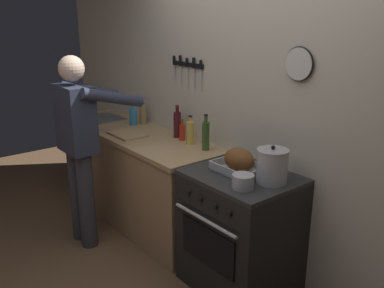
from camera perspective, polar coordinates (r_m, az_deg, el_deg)
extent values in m
cube|color=beige|center=(3.27, 8.76, 5.01)|extent=(6.00, 0.10, 2.60)
cube|color=black|center=(3.75, -0.59, 10.64)|extent=(0.42, 0.02, 0.04)
cube|color=silver|center=(3.91, -2.43, 9.54)|extent=(0.01, 0.00, 0.14)
cube|color=black|center=(3.89, -2.45, 11.18)|extent=(0.02, 0.02, 0.08)
cube|color=silver|center=(3.83, -1.58, 9.33)|extent=(0.01, 0.00, 0.15)
cube|color=black|center=(3.82, -1.60, 11.15)|extent=(0.02, 0.02, 0.09)
cube|color=silver|center=(3.76, -0.70, 8.92)|extent=(0.01, 0.00, 0.19)
cube|color=black|center=(3.75, -0.71, 10.91)|extent=(0.02, 0.02, 0.08)
cube|color=silver|center=(3.69, 0.21, 8.87)|extent=(0.02, 0.00, 0.17)
cube|color=black|center=(3.67, 0.21, 10.87)|extent=(0.02, 0.02, 0.09)
cube|color=silver|center=(3.62, 1.16, 8.56)|extent=(0.01, 0.00, 0.19)
cube|color=black|center=(3.60, 1.17, 10.64)|extent=(0.02, 0.02, 0.08)
cylinder|color=white|center=(2.90, 14.21, 10.40)|extent=(0.21, 0.02, 0.21)
torus|color=black|center=(2.90, 14.21, 10.40)|extent=(0.23, 0.02, 0.23)
cube|color=tan|center=(4.21, -7.32, -4.51)|extent=(2.00, 0.62, 0.86)
cube|color=tan|center=(4.06, -7.56, 1.39)|extent=(2.03, 0.65, 0.04)
cube|color=#B2B5B7|center=(4.66, -11.70, 2.80)|extent=(0.44, 0.36, 0.11)
cube|color=black|center=(3.19, 6.49, -11.90)|extent=(0.76, 0.62, 0.87)
cube|color=black|center=(2.99, 2.08, -13.57)|extent=(0.53, 0.01, 0.28)
cube|color=#2D2D2D|center=(3.00, 6.78, -4.38)|extent=(0.76, 0.62, 0.03)
cylinder|color=black|center=(2.98, -0.54, -6.54)|extent=(0.04, 0.02, 0.04)
cylinder|color=black|center=(2.89, 1.10, -7.38)|extent=(0.04, 0.02, 0.04)
cylinder|color=black|center=(2.79, 3.12, -8.39)|extent=(0.04, 0.02, 0.04)
cylinder|color=black|center=(2.70, 5.03, -9.33)|extent=(0.04, 0.02, 0.04)
cylinder|color=silver|center=(2.88, 1.68, -10.17)|extent=(0.61, 0.02, 0.02)
cylinder|color=#383842|center=(3.95, -15.10, -6.51)|extent=(0.14, 0.14, 0.86)
cylinder|color=#383842|center=(3.80, -13.98, -7.41)|extent=(0.14, 0.14, 0.86)
cube|color=#2D3347|center=(3.65, -15.39, 3.28)|extent=(0.38, 0.22, 0.56)
sphere|color=beige|center=(3.57, -15.93, 9.74)|extent=(0.21, 0.21, 0.21)
cylinder|color=#2D3347|center=(3.89, -13.58, 7.00)|extent=(0.09, 0.55, 0.22)
cylinder|color=#2D3347|center=(3.52, -10.61, 6.14)|extent=(0.09, 0.55, 0.22)
cube|color=#B7B7BC|center=(3.03, 6.30, -3.71)|extent=(0.34, 0.25, 0.01)
cube|color=#B7B7BC|center=(2.93, 4.58, -3.66)|extent=(0.34, 0.01, 0.05)
cube|color=#B7B7BC|center=(3.10, 7.96, -2.60)|extent=(0.34, 0.01, 0.05)
cube|color=#B7B7BC|center=(3.13, 4.13, -2.28)|extent=(0.01, 0.25, 0.05)
cube|color=#B7B7BC|center=(2.91, 8.68, -4.02)|extent=(0.01, 0.25, 0.05)
ellipsoid|color=brown|center=(3.00, 6.35, -2.12)|extent=(0.24, 0.18, 0.17)
cylinder|color=#B7B7BC|center=(2.85, 10.72, -3.03)|extent=(0.21, 0.21, 0.22)
cylinder|color=#B2B2B7|center=(2.82, 10.85, -0.85)|extent=(0.21, 0.21, 0.01)
sphere|color=black|center=(2.81, 10.87, -0.46)|extent=(0.03, 0.03, 0.03)
cylinder|color=#B7B7BC|center=(2.75, 6.87, -5.01)|extent=(0.14, 0.14, 0.09)
cube|color=tan|center=(3.95, -8.71, 1.30)|extent=(0.36, 0.24, 0.02)
cylinder|color=gold|center=(3.62, -0.23, 1.49)|extent=(0.07, 0.07, 0.20)
cylinder|color=gold|center=(3.59, -0.23, 3.31)|extent=(0.03, 0.03, 0.04)
cylinder|color=black|center=(3.58, -0.23, 3.76)|extent=(0.03, 0.03, 0.01)
cylinder|color=red|center=(3.73, -1.34, 1.58)|extent=(0.05, 0.05, 0.14)
cylinder|color=red|center=(3.71, -1.35, 2.89)|extent=(0.02, 0.02, 0.03)
cylinder|color=#197219|center=(3.71, -1.35, 3.23)|extent=(0.03, 0.03, 0.01)
cylinder|color=#385623|center=(3.46, 1.86, 1.06)|extent=(0.06, 0.06, 0.24)
cylinder|color=#385623|center=(3.42, 1.88, 3.37)|extent=(0.03, 0.03, 0.05)
cylinder|color=black|center=(3.41, 1.89, 3.90)|extent=(0.03, 0.03, 0.01)
cylinder|color=#997F4C|center=(4.31, -6.60, 3.79)|extent=(0.07, 0.07, 0.17)
cylinder|color=#997F4C|center=(4.29, -6.65, 5.12)|extent=(0.03, 0.03, 0.04)
cylinder|color=black|center=(4.28, -6.66, 5.45)|extent=(0.03, 0.03, 0.01)
cylinder|color=#338CCC|center=(4.29, -7.93, 3.62)|extent=(0.07, 0.07, 0.16)
cylinder|color=#338CCC|center=(4.27, -7.98, 4.91)|extent=(0.03, 0.03, 0.04)
cylinder|color=white|center=(4.26, -8.00, 5.24)|extent=(0.04, 0.04, 0.01)
cylinder|color=#47141E|center=(3.82, -1.98, 2.60)|extent=(0.07, 0.07, 0.23)
cylinder|color=#47141E|center=(3.79, -2.00, 4.66)|extent=(0.03, 0.03, 0.05)
cylinder|color=maroon|center=(3.78, -2.01, 5.13)|extent=(0.03, 0.03, 0.01)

